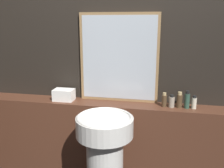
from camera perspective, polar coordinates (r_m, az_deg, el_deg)
The scene contains 10 objects.
wall_back at distance 2.41m, azimuth 0.33°, elevation 3.98°, with size 8.00×0.06×2.50m.
vanity_counter at distance 2.53m, azimuth -0.36°, elevation -14.41°, with size 2.76×0.24×0.93m.
pedestal_sink at distance 2.13m, azimuth -1.64°, elevation -17.44°, with size 0.45×0.45×0.96m.
mirror at distance 2.33m, azimuth 1.57°, elevation 5.94°, with size 0.74×0.03×0.83m.
towel_stack at distance 2.46m, azimuth -10.93°, elevation -2.44°, with size 0.19×0.13×0.11m.
shampoo_bottle at distance 2.28m, azimuth 11.84°, elevation -3.65°, with size 0.04×0.04×0.13m.
conditioner_bottle at distance 2.29m, azimuth 13.46°, elevation -3.89°, with size 0.05×0.05×0.12m.
lotion_bottle at distance 2.29m, azimuth 15.17°, elevation -3.64°, with size 0.05×0.05×0.14m.
body_wash_bottle at distance 2.29m, azimuth 16.78°, elevation -3.55°, with size 0.05×0.05×0.16m.
hand_soap_bottle at distance 2.30m, azimuth 18.25°, elevation -4.06°, with size 0.04×0.04×0.12m.
Camera 1 is at (0.45, -1.01, 1.68)m, focal length 40.00 mm.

